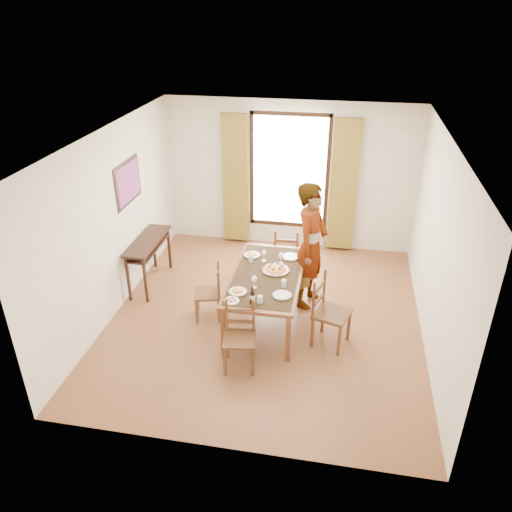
% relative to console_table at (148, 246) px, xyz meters
% --- Properties ---
extents(ground, '(5.00, 5.00, 0.00)m').
position_rel_console_table_xyz_m(ground, '(2.03, -0.60, -0.68)').
color(ground, '#5B2B1C').
rests_on(ground, ground).
extents(room_shell, '(4.60, 5.10, 2.74)m').
position_rel_console_table_xyz_m(room_shell, '(2.03, -0.47, 0.86)').
color(room_shell, silver).
rests_on(room_shell, ground).
extents(console_table, '(0.38, 1.20, 0.80)m').
position_rel_console_table_xyz_m(console_table, '(0.00, 0.00, 0.00)').
color(console_table, black).
rests_on(console_table, ground).
extents(dining_table, '(0.98, 1.90, 0.76)m').
position_rel_console_table_xyz_m(dining_table, '(2.04, -0.66, 0.01)').
color(dining_table, '#5B2F1E').
rests_on(dining_table, ground).
extents(chair_west, '(0.46, 0.46, 0.85)m').
position_rel_console_table_xyz_m(chair_west, '(1.22, -0.76, -0.29)').
color(chair_west, brown).
rests_on(chair_west, ground).
extents(chair_north, '(0.43, 0.43, 0.94)m').
position_rel_console_table_xyz_m(chair_north, '(2.17, 0.58, -0.25)').
color(chair_north, brown).
rests_on(chair_north, ground).
extents(chair_south, '(0.45, 0.45, 0.91)m').
position_rel_console_table_xyz_m(chair_south, '(1.88, -1.75, -0.26)').
color(chair_south, brown).
rests_on(chair_south, ground).
extents(chair_east, '(0.56, 0.56, 1.01)m').
position_rel_console_table_xyz_m(chair_east, '(2.97, -1.06, -0.21)').
color(chair_east, brown).
rests_on(chair_east, ground).
extents(man, '(0.97, 0.86, 1.95)m').
position_rel_console_table_xyz_m(man, '(2.61, -0.09, 0.29)').
color(man, '#979B9F').
rests_on(man, ground).
extents(plate_sw, '(0.27, 0.27, 0.05)m').
position_rel_console_table_xyz_m(plate_sw, '(1.74, -1.21, 0.10)').
color(plate_sw, silver).
rests_on(plate_sw, dining_table).
extents(plate_se, '(0.27, 0.27, 0.05)m').
position_rel_console_table_xyz_m(plate_se, '(2.33, -1.18, 0.10)').
color(plate_se, silver).
rests_on(plate_se, dining_table).
extents(plate_nw, '(0.27, 0.27, 0.05)m').
position_rel_console_table_xyz_m(plate_nw, '(1.73, -0.14, 0.10)').
color(plate_nw, silver).
rests_on(plate_nw, dining_table).
extents(plate_ne, '(0.27, 0.27, 0.05)m').
position_rel_console_table_xyz_m(plate_ne, '(2.31, -0.09, 0.10)').
color(plate_ne, silver).
rests_on(plate_ne, dining_table).
extents(pasta_platter, '(0.40, 0.40, 0.10)m').
position_rel_console_table_xyz_m(pasta_platter, '(2.15, -0.54, 0.12)').
color(pasta_platter, red).
rests_on(pasta_platter, dining_table).
extents(caprese_plate, '(0.20, 0.20, 0.04)m').
position_rel_console_table_xyz_m(caprese_plate, '(1.71, -1.43, 0.09)').
color(caprese_plate, silver).
rests_on(caprese_plate, dining_table).
extents(wine_glass_a, '(0.08, 0.08, 0.18)m').
position_rel_console_table_xyz_m(wine_glass_a, '(1.94, -1.05, 0.16)').
color(wine_glass_a, white).
rests_on(wine_glass_a, dining_table).
extents(wine_glass_b, '(0.08, 0.08, 0.18)m').
position_rel_console_table_xyz_m(wine_glass_b, '(2.20, -0.32, 0.16)').
color(wine_glass_b, white).
rests_on(wine_glass_b, dining_table).
extents(wine_glass_c, '(0.08, 0.08, 0.18)m').
position_rel_console_table_xyz_m(wine_glass_c, '(1.94, -0.28, 0.16)').
color(wine_glass_c, white).
rests_on(wine_glass_c, dining_table).
extents(tumbler_a, '(0.07, 0.07, 0.10)m').
position_rel_console_table_xyz_m(tumbler_a, '(2.32, -0.94, 0.12)').
color(tumbler_a, silver).
rests_on(tumbler_a, dining_table).
extents(tumbler_b, '(0.07, 0.07, 0.10)m').
position_rel_console_table_xyz_m(tumbler_b, '(1.75, -0.33, 0.12)').
color(tumbler_b, silver).
rests_on(tumbler_b, dining_table).
extents(tumbler_c, '(0.07, 0.07, 0.10)m').
position_rel_console_table_xyz_m(tumbler_c, '(2.08, -1.40, 0.12)').
color(tumbler_c, silver).
rests_on(tumbler_c, dining_table).
extents(wine_bottle, '(0.07, 0.07, 0.25)m').
position_rel_console_table_xyz_m(wine_bottle, '(1.98, -1.42, 0.20)').
color(wine_bottle, black).
rests_on(wine_bottle, dining_table).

